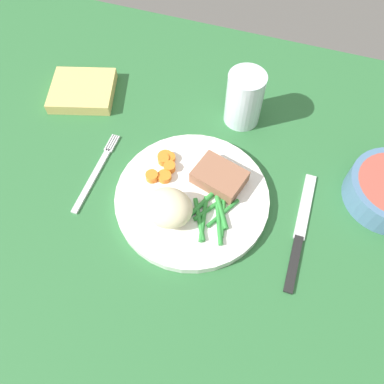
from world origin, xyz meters
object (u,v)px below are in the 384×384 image
object	(u,v)px
dinner_plate	(192,198)
water_glass	(244,101)
meat_portion	(219,177)
knife	(300,232)
fork	(96,173)
napkin	(83,91)

from	to	relation	value
dinner_plate	water_glass	distance (cm)	19.76
dinner_plate	meat_portion	distance (cm)	5.43
knife	water_glass	world-z (taller)	water_glass
fork	water_glass	distance (cm)	28.21
meat_portion	fork	world-z (taller)	meat_portion
knife	napkin	bearing A→B (deg)	164.78
dinner_plate	meat_portion	xyz separation A→B (cm)	(3.28, 3.83, 2.01)
meat_portion	fork	distance (cm)	20.72
meat_portion	napkin	distance (cm)	32.45
dinner_plate	napkin	xyz separation A→B (cm)	(-26.94, 15.49, 0.24)
dinner_plate	knife	distance (cm)	17.42
napkin	meat_portion	bearing A→B (deg)	-21.11
napkin	dinner_plate	bearing A→B (deg)	-29.90
water_glass	knife	bearing A→B (deg)	-53.79
meat_portion	water_glass	size ratio (longest dim) A/B	0.77
fork	meat_portion	bearing A→B (deg)	7.10
meat_portion	knife	size ratio (longest dim) A/B	0.38
water_glass	napkin	bearing A→B (deg)	-173.00
water_glass	napkin	xyz separation A→B (cm)	(-30.09, -3.69, -3.28)
meat_portion	water_glass	distance (cm)	15.43
meat_portion	knife	distance (cm)	14.94
knife	napkin	size ratio (longest dim) A/B	1.77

